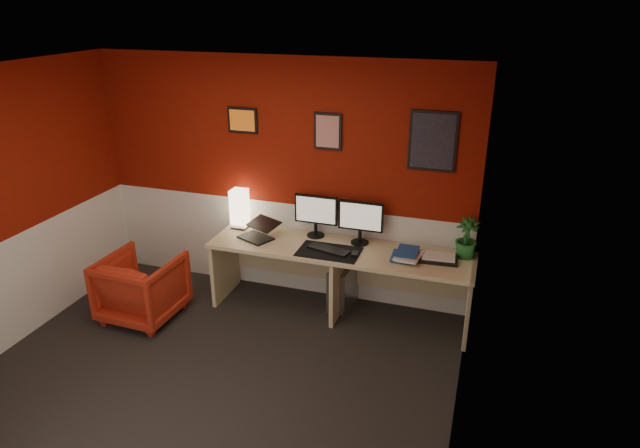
{
  "coord_description": "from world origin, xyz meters",
  "views": [
    {
      "loc": [
        2.05,
        -3.31,
        3.02
      ],
      "look_at": [
        0.6,
        1.21,
        1.05
      ],
      "focal_mm": 31.01,
      "sensor_mm": 36.0,
      "label": 1
    }
  ],
  "objects": [
    {
      "name": "wainscot_left",
      "position": [
        -2.0,
        0.0,
        0.5
      ],
      "size": [
        0.01,
        3.5,
        1.0
      ],
      "primitive_type": "cube",
      "color": "silver",
      "rests_on": "ground"
    },
    {
      "name": "book_middle",
      "position": [
        1.31,
        1.38,
        0.77
      ],
      "size": [
        0.26,
        0.33,
        0.02
      ],
      "primitive_type": "imported",
      "rotation": [
        0.0,
        0.0,
        -0.15
      ],
      "color": "silver",
      "rests_on": "book_bottom"
    },
    {
      "name": "monitor_right",
      "position": [
        0.89,
        1.59,
        1.02
      ],
      "size": [
        0.45,
        0.06,
        0.58
      ],
      "primitive_type": "cube",
      "color": "black",
      "rests_on": "desk"
    },
    {
      "name": "art_center",
      "position": [
        0.51,
        1.74,
        1.8
      ],
      "size": [
        0.28,
        0.02,
        0.36
      ],
      "primitive_type": "cube",
      "color": "red",
      "rests_on": "wall_back"
    },
    {
      "name": "pc_tower",
      "position": [
        0.74,
        1.58,
        0.23
      ],
      "size": [
        0.25,
        0.47,
        0.45
      ],
      "primitive_type": "cube",
      "rotation": [
        0.0,
        0.0,
        -0.11
      ],
      "color": "#99999E",
      "rests_on": "ground"
    },
    {
      "name": "laptop",
      "position": [
        -0.14,
        1.37,
        0.84
      ],
      "size": [
        0.4,
        0.35,
        0.22
      ],
      "primitive_type": "cube",
      "rotation": [
        0.0,
        0.0,
        -0.43
      ],
      "color": "black",
      "rests_on": "desk"
    },
    {
      "name": "wall_front",
      "position": [
        0.0,
        -1.75,
        1.25
      ],
      "size": [
        4.0,
        0.01,
        2.5
      ],
      "primitive_type": "cube",
      "color": "maroon",
      "rests_on": "ground"
    },
    {
      "name": "shoji_lamp",
      "position": [
        -0.41,
        1.6,
        0.93
      ],
      "size": [
        0.16,
        0.16,
        0.4
      ],
      "primitive_type": "cube",
      "color": "#FFE5B2",
      "rests_on": "desk"
    },
    {
      "name": "desk_mat",
      "position": [
        0.66,
        1.3,
        0.73
      ],
      "size": [
        0.6,
        0.38,
        0.01
      ],
      "primitive_type": "cube",
      "color": "black",
      "rests_on": "desk"
    },
    {
      "name": "art_right",
      "position": [
        1.52,
        1.74,
        1.78
      ],
      "size": [
        0.44,
        0.02,
        0.56
      ],
      "primitive_type": "cube",
      "color": "black",
      "rests_on": "wall_back"
    },
    {
      "name": "desk",
      "position": [
        0.74,
        1.41,
        0.36
      ],
      "size": [
        2.6,
        0.65,
        0.73
      ],
      "primitive_type": "cube",
      "color": "tan",
      "rests_on": "ground"
    },
    {
      "name": "wall_right",
      "position": [
        2.0,
        0.0,
        1.25
      ],
      "size": [
        0.01,
        3.5,
        2.5
      ],
      "primitive_type": "cube",
      "color": "maroon",
      "rests_on": "ground"
    },
    {
      "name": "wainscot_back",
      "position": [
        0.0,
        1.75,
        0.5
      ],
      "size": [
        4.0,
        0.01,
        1.0
      ],
      "primitive_type": "cube",
      "color": "silver",
      "rests_on": "ground"
    },
    {
      "name": "keyboard",
      "position": [
        0.65,
        1.32,
        0.74
      ],
      "size": [
        0.44,
        0.24,
        0.02
      ],
      "primitive_type": "cube",
      "rotation": [
        0.0,
        0.0,
        -0.26
      ],
      "color": "black",
      "rests_on": "desk_mat"
    },
    {
      "name": "potted_plant",
      "position": [
        1.92,
        1.58,
        0.92
      ],
      "size": [
        0.25,
        0.25,
        0.39
      ],
      "primitive_type": "imported",
      "rotation": [
        0.0,
        0.0,
        -0.17
      ],
      "color": "#19591E",
      "rests_on": "desk"
    },
    {
      "name": "book_bottom",
      "position": [
        1.25,
        1.38,
        0.74
      ],
      "size": [
        0.21,
        0.28,
        0.03
      ],
      "primitive_type": "imported",
      "rotation": [
        0.0,
        0.0,
        0.04
      ],
      "color": "navy",
      "rests_on": "desk"
    },
    {
      "name": "ceiling",
      "position": [
        0.0,
        0.0,
        2.5
      ],
      "size": [
        4.0,
        3.5,
        0.01
      ],
      "primitive_type": "cube",
      "color": "white",
      "rests_on": "ground"
    },
    {
      "name": "art_left",
      "position": [
        -0.39,
        1.74,
        1.85
      ],
      "size": [
        0.32,
        0.02,
        0.26
      ],
      "primitive_type": "cube",
      "color": "orange",
      "rests_on": "wall_back"
    },
    {
      "name": "monitor_left",
      "position": [
        0.42,
        1.62,
        1.02
      ],
      "size": [
        0.45,
        0.06,
        0.58
      ],
      "primitive_type": "cube",
      "color": "black",
      "rests_on": "desk"
    },
    {
      "name": "ground",
      "position": [
        0.0,
        0.0,
        0.0
      ],
      "size": [
        4.0,
        3.5,
        0.01
      ],
      "primitive_type": "cube",
      "color": "black",
      "rests_on": "ground"
    },
    {
      "name": "zen_tray",
      "position": [
        1.69,
        1.45,
        0.74
      ],
      "size": [
        0.37,
        0.27,
        0.03
      ],
      "primitive_type": "cube",
      "rotation": [
        0.0,
        0.0,
        0.07
      ],
      "color": "black",
      "rests_on": "desk"
    },
    {
      "name": "wainscot_right",
      "position": [
        2.0,
        0.0,
        0.5
      ],
      "size": [
        0.01,
        3.5,
        1.0
      ],
      "primitive_type": "cube",
      "color": "silver",
      "rests_on": "ground"
    },
    {
      "name": "book_top",
      "position": [
        1.3,
        1.41,
        0.79
      ],
      "size": [
        0.21,
        0.27,
        0.03
      ],
      "primitive_type": "imported",
      "rotation": [
        0.0,
        0.0,
        -0.02
      ],
      "color": "navy",
      "rests_on": "book_middle"
    },
    {
      "name": "mouse",
      "position": [
        0.92,
        1.28,
        0.75
      ],
      "size": [
        0.08,
        0.11,
        0.03
      ],
      "primitive_type": "cube",
      "rotation": [
        0.0,
        0.0,
        0.16
      ],
      "color": "black",
      "rests_on": "desk_mat"
    },
    {
      "name": "wall_back",
      "position": [
        0.0,
        1.75,
        1.25
      ],
      "size": [
        4.0,
        0.01,
        2.5
      ],
      "primitive_type": "cube",
      "color": "maroon",
      "rests_on": "ground"
    },
    {
      "name": "armchair",
      "position": [
        -1.12,
        0.75,
        0.33
      ],
      "size": [
        0.73,
        0.75,
        0.66
      ],
      "primitive_type": "imported",
      "rotation": [
        0.0,
        0.0,
        3.1
      ],
      "color": "red",
      "rests_on": "ground"
    }
  ]
}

